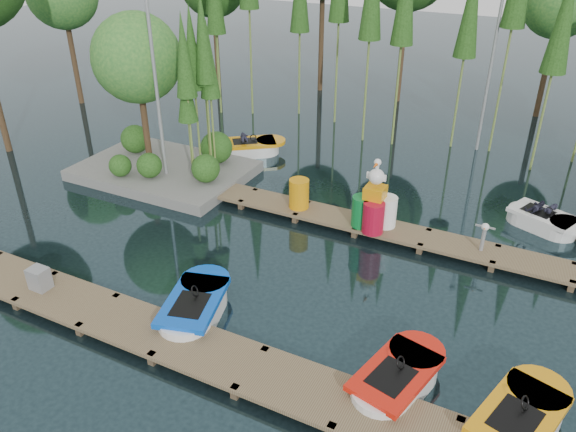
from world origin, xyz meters
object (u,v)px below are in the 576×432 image
at_px(island, 154,89).
at_px(drum_cluster, 374,208).
at_px(boat_red, 396,380).
at_px(boat_blue, 195,308).
at_px(boat_yellow_far, 251,147).
at_px(utility_cabinet, 39,278).
at_px(yellow_barrel, 299,194).

bearing_deg(island, drum_cluster, -6.18).
height_order(island, boat_red, island).
height_order(boat_blue, boat_yellow_far, boat_yellow_far).
relative_size(island, utility_cabinet, 11.45).
bearing_deg(drum_cluster, utility_cabinet, -133.71).
relative_size(island, drum_cluster, 3.03).
height_order(boat_yellow_far, drum_cluster, drum_cluster).
relative_size(boat_blue, boat_red, 1.05).
bearing_deg(boat_yellow_far, drum_cluster, -47.82).
xyz_separation_m(boat_blue, drum_cluster, (2.56, 5.70, 0.69)).
xyz_separation_m(island, boat_yellow_far, (2.13, 3.04, -2.90)).
bearing_deg(boat_yellow_far, utility_cabinet, -106.31).
distance_m(boat_red, yellow_barrel, 7.87).
height_order(boat_yellow_far, yellow_barrel, yellow_barrel).
relative_size(boat_red, utility_cabinet, 4.85).
bearing_deg(boat_blue, boat_red, -16.21).
xyz_separation_m(boat_red, utility_cabinet, (-9.10, -1.08, 0.34)).
distance_m(boat_blue, drum_cluster, 6.29).
xyz_separation_m(utility_cabinet, drum_cluster, (6.54, 6.84, 0.36)).
xyz_separation_m(island, boat_blue, (6.21, -6.65, -2.91)).
height_order(boat_blue, boat_red, boat_blue).
xyz_separation_m(boat_yellow_far, drum_cluster, (6.64, -3.99, 0.67)).
height_order(boat_blue, utility_cabinet, utility_cabinet).
bearing_deg(island, boat_yellow_far, 54.94).
height_order(island, boat_blue, island).
height_order(island, yellow_barrel, island).
bearing_deg(yellow_barrel, boat_red, -48.96).
height_order(boat_red, yellow_barrel, yellow_barrel).
xyz_separation_m(boat_yellow_far, yellow_barrel, (4.05, -3.83, 0.51)).
distance_m(island, boat_blue, 9.55).
xyz_separation_m(yellow_barrel, drum_cluster, (2.59, -0.16, 0.17)).
distance_m(boat_yellow_far, yellow_barrel, 5.59).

